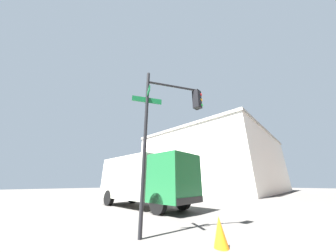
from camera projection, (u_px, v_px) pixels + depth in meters
The scene contains 4 objects.
traffic_signal_near at pixel (172, 114), 5.90m from camera, with size 1.65×2.49×5.57m.
building_stucco at pixel (218, 165), 31.18m from camera, with size 19.30×24.56×9.93m.
box_truck_second at pixel (143, 178), 10.52m from camera, with size 7.52×2.36×3.22m.
traffic_cone at pixel (220, 232), 3.83m from camera, with size 0.36×0.36×0.67m, color orange.
Camera 1 is at (-2.99, -10.07, 1.45)m, focal length 16.65 mm.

